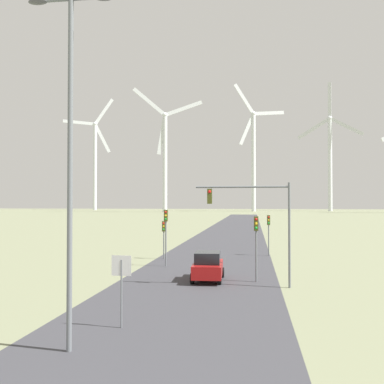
{
  "coord_description": "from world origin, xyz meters",
  "views": [
    {
      "loc": [
        3.41,
        -7.55,
        5.01
      ],
      "look_at": [
        0.0,
        17.63,
        5.55
      ],
      "focal_mm": 42.0,
      "sensor_mm": 36.0,
      "label": 1
    }
  ],
  "objects": [
    {
      "name": "wind_turbine_center",
      "position": [
        3.85,
        225.98,
        30.52
      ],
      "size": [
        26.26,
        13.21,
        65.58
      ],
      "color": "silver",
      "rests_on": "ground"
    },
    {
      "name": "streetlamp",
      "position": [
        -2.69,
        6.85,
        7.3
      ],
      "size": [
        3.07,
        0.32,
        11.98
      ],
      "color": "slate",
      "rests_on": "ground"
    },
    {
      "name": "road_surface",
      "position": [
        0.0,
        48.0,
        0.0
      ],
      "size": [
        10.0,
        240.0,
        0.01
      ],
      "color": "#38383D",
      "rests_on": "ground"
    },
    {
      "name": "traffic_light_mast_overhead",
      "position": [
        3.58,
        19.11,
        4.44
      ],
      "size": [
        5.56,
        0.35,
        6.13
      ],
      "color": "slate",
      "rests_on": "ground"
    },
    {
      "name": "traffic_light_post_near_left",
      "position": [
        -3.28,
        26.7,
        3.2
      ],
      "size": [
        0.28,
        0.34,
        4.38
      ],
      "color": "slate",
      "rests_on": "ground"
    },
    {
      "name": "car_approaching",
      "position": [
        0.58,
        20.86,
        0.91
      ],
      "size": [
        1.97,
        4.17,
        1.83
      ],
      "color": "maroon",
      "rests_on": "ground"
    },
    {
      "name": "traffic_light_post_mid_right",
      "position": [
        4.86,
        34.66,
        2.75
      ],
      "size": [
        0.28,
        0.33,
        3.75
      ],
      "color": "slate",
      "rests_on": "ground"
    },
    {
      "name": "stop_sign_near",
      "position": [
        -1.77,
        9.79,
        2.01
      ],
      "size": [
        0.81,
        0.07,
        2.87
      ],
      "color": "slate",
      "rests_on": "ground"
    },
    {
      "name": "traffic_light_post_near_right",
      "position": [
        3.62,
        20.8,
        2.99
      ],
      "size": [
        0.28,
        0.34,
        4.09
      ],
      "color": "slate",
      "rests_on": "ground"
    },
    {
      "name": "wind_turbine_left",
      "position": [
        -38.79,
        205.88,
        28.99
      ],
      "size": [
        32.82,
        10.55,
        60.06
      ],
      "color": "silver",
      "rests_on": "ground"
    },
    {
      "name": "wind_turbine_far_left",
      "position": [
        -89.5,
        248.28,
        30.96
      ],
      "size": [
        27.15,
        12.18,
        67.14
      ],
      "color": "silver",
      "rests_on": "ground"
    },
    {
      "name": "traffic_light_post_mid_left",
      "position": [
        -4.3,
        30.99,
        2.43
      ],
      "size": [
        0.28,
        0.34,
        3.31
      ],
      "color": "slate",
      "rests_on": "ground"
    },
    {
      "name": "wind_turbine_right",
      "position": [
        43.8,
        235.73,
        29.92
      ],
      "size": [
        32.58,
        10.43,
        68.08
      ],
      "color": "silver",
      "rests_on": "ground"
    }
  ]
}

